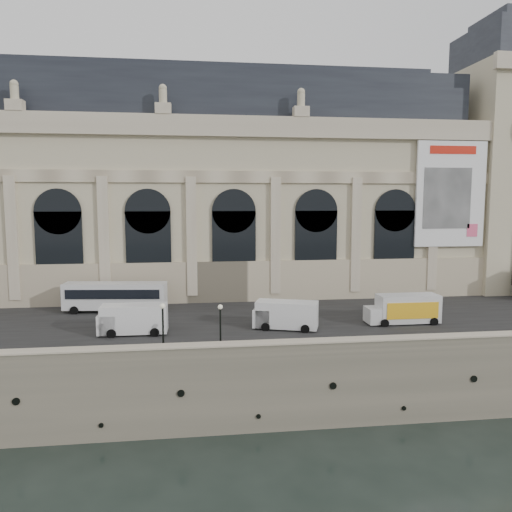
{
  "coord_description": "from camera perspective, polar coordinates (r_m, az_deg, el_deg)",
  "views": [
    {
      "loc": [
        -9.03,
        -37.19,
        18.39
      ],
      "look_at": [
        -1.33,
        22.0,
        11.57
      ],
      "focal_mm": 35.0,
      "sensor_mm": 36.0,
      "label": 1
    }
  ],
  "objects": [
    {
      "name": "bus_left",
      "position": [
        57.04,
        -15.8,
        -4.4
      ],
      "size": [
        11.3,
        3.63,
        3.27
      ],
      "color": "silver",
      "rests_on": "quay"
    },
    {
      "name": "lamp_right",
      "position": [
        41.11,
        -4.09,
        -8.22
      ],
      "size": [
        0.4,
        0.4,
        3.9
      ],
      "color": "black",
      "rests_on": "quay"
    },
    {
      "name": "lamp_left",
      "position": [
        40.98,
        -10.58,
        -8.19
      ],
      "size": [
        0.42,
        0.42,
        4.15
      ],
      "color": "black",
      "rests_on": "quay"
    },
    {
      "name": "quay",
      "position": [
        74.36,
        -0.28,
        -5.43
      ],
      "size": [
        160.0,
        70.0,
        6.0
      ],
      "primitive_type": "cube",
      "color": "gray",
      "rests_on": "ground"
    },
    {
      "name": "museum",
      "position": [
        68.13,
        -4.88,
        7.61
      ],
      "size": [
        69.0,
        18.7,
        29.1
      ],
      "color": "#C4B896",
      "rests_on": "quay"
    },
    {
      "name": "van_b",
      "position": [
        47.54,
        -14.19,
        -7.04
      ],
      "size": [
        6.23,
        2.66,
        2.76
      ],
      "color": "silver",
      "rests_on": "quay"
    },
    {
      "name": "street",
      "position": [
        53.43,
        2.54,
        -6.87
      ],
      "size": [
        160.0,
        24.0,
        0.06
      ],
      "primitive_type": "cube",
      "color": "#2D2D2D",
      "rests_on": "quay"
    },
    {
      "name": "parapet",
      "position": [
        40.6,
        5.86,
        -10.37
      ],
      "size": [
        160.0,
        1.4,
        1.21
      ],
      "color": "gray",
      "rests_on": "quay"
    },
    {
      "name": "ground",
      "position": [
        42.46,
        5.95,
        -19.18
      ],
      "size": [
        260.0,
        260.0,
        0.0
      ],
      "primitive_type": "plane",
      "color": "black",
      "rests_on": "ground"
    },
    {
      "name": "box_truck",
      "position": [
        52.12,
        16.54,
        -5.85
      ],
      "size": [
        7.28,
        2.63,
        2.93
      ],
      "color": "silver",
      "rests_on": "quay"
    },
    {
      "name": "van_c",
      "position": [
        48.04,
        3.1,
        -6.74
      ],
      "size": [
        6.47,
        4.08,
        2.7
      ],
      "color": "white",
      "rests_on": "quay"
    },
    {
      "name": "clock_pavilion",
      "position": [
        78.21,
        26.38,
        9.54
      ],
      "size": [
        13.0,
        14.72,
        36.7
      ],
      "color": "#C4B896",
      "rests_on": "quay"
    }
  ]
}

